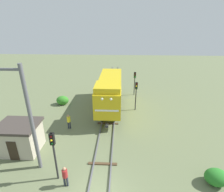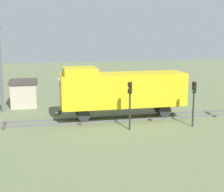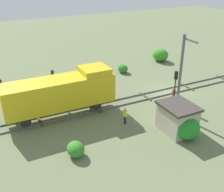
{
  "view_description": "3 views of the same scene",
  "coord_description": "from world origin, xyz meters",
  "px_view_note": "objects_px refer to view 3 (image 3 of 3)",
  "views": [
    {
      "loc": [
        1.33,
        -7.96,
        10.82
      ],
      "look_at": [
        0.35,
        11.7,
        2.56
      ],
      "focal_mm": 28.0,
      "sensor_mm": 36.0,
      "label": 1
    },
    {
      "loc": [
        29.17,
        6.13,
        7.94
      ],
      "look_at": [
        -1.41,
        12.75,
        1.89
      ],
      "focal_mm": 55.0,
      "sensor_mm": 36.0,
      "label": 2
    },
    {
      "loc": [
        -25.01,
        20.13,
        14.49
      ],
      "look_at": [
        -1.15,
        8.18,
        1.69
      ],
      "focal_mm": 45.0,
      "sensor_mm": 36.0,
      "label": 3
    }
  ],
  "objects_px": {
    "traffic_signal_mid": "(53,80)",
    "worker_near_track": "(174,93)",
    "catenary_mast": "(181,75)",
    "traffic_signal_near": "(176,82)",
    "locomotive": "(61,92)",
    "relay_hut": "(177,118)",
    "traffic_signal_far": "(1,89)",
    "worker_by_signal": "(125,115)"
  },
  "relations": [
    {
      "from": "traffic_signal_mid",
      "to": "worker_near_track",
      "type": "relative_size",
      "value": 2.29
    },
    {
      "from": "worker_near_track",
      "to": "traffic_signal_mid",
      "type": "bearing_deg",
      "value": 127.56
    },
    {
      "from": "worker_near_track",
      "to": "catenary_mast",
      "type": "bearing_deg",
      "value": -148.81
    },
    {
      "from": "traffic_signal_near",
      "to": "locomotive",
      "type": "bearing_deg",
      "value": 74.73
    },
    {
      "from": "traffic_signal_mid",
      "to": "relay_hut",
      "type": "height_order",
      "value": "traffic_signal_mid"
    },
    {
      "from": "worker_near_track",
      "to": "relay_hut",
      "type": "distance_m",
      "value": 6.25
    },
    {
      "from": "traffic_signal_far",
      "to": "worker_by_signal",
      "type": "bearing_deg",
      "value": -127.27
    },
    {
      "from": "traffic_signal_far",
      "to": "traffic_signal_near",
      "type": "bearing_deg",
      "value": -111.83
    },
    {
      "from": "locomotive",
      "to": "traffic_signal_mid",
      "type": "distance_m",
      "value": 3.4
    },
    {
      "from": "traffic_signal_near",
      "to": "relay_hut",
      "type": "relative_size",
      "value": 1.15
    },
    {
      "from": "relay_hut",
      "to": "worker_near_track",
      "type": "bearing_deg",
      "value": -35.19
    },
    {
      "from": "traffic_signal_far",
      "to": "worker_near_track",
      "type": "xyz_separation_m",
      "value": [
        -6.0,
        -17.58,
        -1.64
      ]
    },
    {
      "from": "locomotive",
      "to": "traffic_signal_far",
      "type": "bearing_deg",
      "value": 55.58
    },
    {
      "from": "catenary_mast",
      "to": "relay_hut",
      "type": "relative_size",
      "value": 2.42
    },
    {
      "from": "traffic_signal_far",
      "to": "worker_near_track",
      "type": "bearing_deg",
      "value": -108.85
    },
    {
      "from": "traffic_signal_near",
      "to": "worker_near_track",
      "type": "bearing_deg",
      "value": -36.86
    },
    {
      "from": "worker_near_track",
      "to": "worker_by_signal",
      "type": "relative_size",
      "value": 1.0
    },
    {
      "from": "traffic_signal_mid",
      "to": "catenary_mast",
      "type": "height_order",
      "value": "catenary_mast"
    },
    {
      "from": "traffic_signal_near",
      "to": "traffic_signal_mid",
      "type": "height_order",
      "value": "traffic_signal_near"
    },
    {
      "from": "worker_by_signal",
      "to": "traffic_signal_near",
      "type": "bearing_deg",
      "value": -147.24
    },
    {
      "from": "traffic_signal_near",
      "to": "catenary_mast",
      "type": "relative_size",
      "value": 0.48
    },
    {
      "from": "relay_hut",
      "to": "traffic_signal_near",
      "type": "bearing_deg",
      "value": -34.88
    },
    {
      "from": "traffic_signal_mid",
      "to": "worker_near_track",
      "type": "xyz_separation_m",
      "value": [
        -5.8,
        -12.2,
        -1.72
      ]
    },
    {
      "from": "traffic_signal_mid",
      "to": "worker_near_track",
      "type": "bearing_deg",
      "value": -115.43
    },
    {
      "from": "relay_hut",
      "to": "traffic_signal_far",
      "type": "bearing_deg",
      "value": 51.55
    },
    {
      "from": "locomotive",
      "to": "traffic_signal_mid",
      "type": "bearing_deg",
      "value": -2.09
    },
    {
      "from": "locomotive",
      "to": "relay_hut",
      "type": "relative_size",
      "value": 3.31
    },
    {
      "from": "traffic_signal_far",
      "to": "relay_hut",
      "type": "relative_size",
      "value": 1.08
    },
    {
      "from": "traffic_signal_mid",
      "to": "relay_hut",
      "type": "relative_size",
      "value": 1.11
    },
    {
      "from": "traffic_signal_far",
      "to": "relay_hut",
      "type": "xyz_separation_m",
      "value": [
        -11.1,
        -13.98,
        -1.24
      ]
    },
    {
      "from": "traffic_signal_far",
      "to": "worker_near_track",
      "type": "distance_m",
      "value": 18.64
    },
    {
      "from": "traffic_signal_far",
      "to": "catenary_mast",
      "type": "relative_size",
      "value": 0.44
    },
    {
      "from": "traffic_signal_near",
      "to": "relay_hut",
      "type": "xyz_separation_m",
      "value": [
        -4.3,
        3.0,
        -1.42
      ]
    },
    {
      "from": "worker_near_track",
      "to": "worker_by_signal",
      "type": "height_order",
      "value": "same"
    },
    {
      "from": "traffic_signal_near",
      "to": "catenary_mast",
      "type": "bearing_deg",
      "value": 150.57
    },
    {
      "from": "traffic_signal_near",
      "to": "worker_near_track",
      "type": "distance_m",
      "value": 2.07
    },
    {
      "from": "traffic_signal_mid",
      "to": "worker_by_signal",
      "type": "height_order",
      "value": "traffic_signal_mid"
    },
    {
      "from": "relay_hut",
      "to": "traffic_signal_mid",
      "type": "bearing_deg",
      "value": 38.28
    },
    {
      "from": "locomotive",
      "to": "traffic_signal_near",
      "type": "relative_size",
      "value": 2.88
    },
    {
      "from": "traffic_signal_mid",
      "to": "catenary_mast",
      "type": "bearing_deg",
      "value": -128.72
    },
    {
      "from": "locomotive",
      "to": "worker_near_track",
      "type": "bearing_deg",
      "value": -101.02
    },
    {
      "from": "catenary_mast",
      "to": "relay_hut",
      "type": "height_order",
      "value": "catenary_mast"
    }
  ]
}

